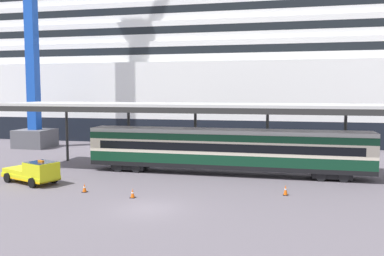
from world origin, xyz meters
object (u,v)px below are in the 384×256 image
at_px(service_truck, 34,172).
at_px(traffic_cone_far, 286,190).
at_px(train_carriage, 226,149).
at_px(traffic_cone_mid, 85,188).
at_px(cruise_ship, 343,50).
at_px(traffic_cone_near, 133,193).

height_order(service_truck, traffic_cone_far, service_truck).
height_order(train_carriage, traffic_cone_mid, train_carriage).
bearing_deg(train_carriage, traffic_cone_mid, -136.72).
distance_m(cruise_ship, train_carriage, 39.29).
bearing_deg(traffic_cone_mid, train_carriage, 43.28).
height_order(service_truck, traffic_cone_mid, service_truck).
bearing_deg(traffic_cone_near, traffic_cone_mid, 170.20).
height_order(traffic_cone_mid, traffic_cone_far, traffic_cone_far).
distance_m(cruise_ship, service_truck, 52.53).
distance_m(traffic_cone_near, traffic_cone_far, 11.04).
distance_m(train_carriage, traffic_cone_far, 8.54).
relative_size(cruise_ship, traffic_cone_near, 250.09).
xyz_separation_m(train_carriage, service_truck, (-14.74, -7.14, -1.33)).
relative_size(service_truck, traffic_cone_mid, 8.39).
bearing_deg(cruise_ship, service_truck, -124.76).
xyz_separation_m(traffic_cone_near, traffic_cone_mid, (-4.09, 0.71, 0.01)).
relative_size(train_carriage, traffic_cone_far, 32.65).
bearing_deg(traffic_cone_mid, traffic_cone_far, 9.36).
bearing_deg(traffic_cone_far, traffic_cone_mid, -170.64).
distance_m(cruise_ship, traffic_cone_far, 44.24).
bearing_deg(train_carriage, service_truck, -154.16).
height_order(train_carriage, traffic_cone_far, train_carriage).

